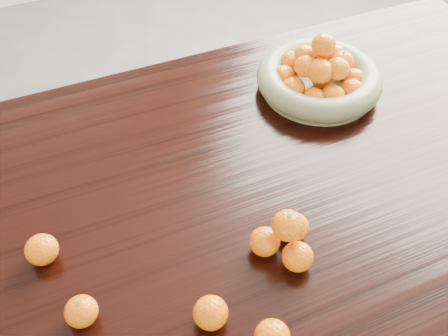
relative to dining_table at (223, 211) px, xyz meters
name	(u,v)px	position (x,y,z in m)	size (l,w,h in m)	color
ground	(223,333)	(0.00, 0.00, -0.66)	(5.00, 5.00, 0.00)	#5C5A57
dining_table	(223,211)	(0.00, 0.00, 0.00)	(2.00, 1.00, 0.75)	black
fruit_bowl	(319,77)	(0.37, 0.22, 0.13)	(0.33, 0.33, 0.17)	gray
orange_pyramid	(286,237)	(0.05, -0.20, 0.13)	(0.13, 0.13, 0.11)	orange
loose_orange_0	(81,311)	(-0.35, -0.19, 0.12)	(0.06, 0.06, 0.06)	orange
loose_orange_1	(211,313)	(-0.14, -0.29, 0.12)	(0.06, 0.06, 0.06)	orange
loose_orange_3	(42,250)	(-0.39, -0.04, 0.12)	(0.06, 0.06, 0.06)	orange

